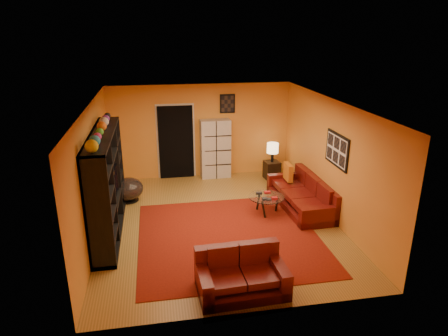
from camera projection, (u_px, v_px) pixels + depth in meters
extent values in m
plane|color=olive|center=(218.00, 222.00, 8.74)|extent=(6.00, 6.00, 0.00)
plane|color=white|center=(218.00, 104.00, 7.88)|extent=(6.00, 6.00, 0.00)
plane|color=orange|center=(201.00, 131.00, 11.10)|extent=(6.00, 0.00, 6.00)
plane|color=orange|center=(253.00, 235.00, 5.53)|extent=(6.00, 0.00, 6.00)
plane|color=orange|center=(94.00, 173.00, 7.90)|extent=(0.00, 6.00, 6.00)
plane|color=orange|center=(331.00, 159.00, 8.73)|extent=(0.00, 6.00, 6.00)
cube|color=#61120B|center=(229.00, 236.00, 8.11)|extent=(3.60, 3.60, 0.01)
cube|color=black|center=(176.00, 142.00, 11.04)|extent=(0.95, 0.10, 2.04)
cube|color=black|center=(337.00, 150.00, 8.34)|extent=(0.03, 1.00, 0.70)
cube|color=black|center=(227.00, 104.00, 10.96)|extent=(0.42, 0.03, 0.52)
cube|color=black|center=(107.00, 184.00, 8.02)|extent=(0.45, 3.00, 2.10)
imported|color=black|center=(110.00, 185.00, 8.10)|extent=(0.99, 0.13, 0.57)
cube|color=#4F0C0A|center=(301.00, 200.00, 9.43)|extent=(1.03, 2.32, 0.32)
cube|color=#4F0C0A|center=(316.00, 189.00, 9.42)|extent=(0.28, 2.29, 0.85)
cube|color=#4F0C0A|center=(321.00, 214.00, 8.41)|extent=(0.94, 0.22, 0.62)
cube|color=#4F0C0A|center=(285.00, 179.00, 10.35)|extent=(0.94, 0.22, 0.62)
cube|color=#4F0C0A|center=(312.00, 199.00, 8.73)|extent=(0.74, 0.65, 0.12)
cube|color=#4F0C0A|center=(300.00, 188.00, 9.32)|extent=(0.74, 0.65, 0.12)
cube|color=#4F0C0A|center=(290.00, 179.00, 9.91)|extent=(0.74, 0.65, 0.12)
cube|color=#4F0C0A|center=(242.00, 283.00, 6.36)|extent=(1.44, 0.90, 0.32)
cube|color=#4F0C0A|center=(237.00, 258.00, 6.58)|extent=(1.41, 0.24, 0.85)
cube|color=#4F0C0A|center=(278.00, 271.00, 6.44)|extent=(0.22, 0.85, 0.62)
cube|color=#4F0C0A|center=(204.00, 280.00, 6.19)|extent=(0.22, 0.85, 0.62)
cube|color=#4F0C0A|center=(259.00, 266.00, 6.28)|extent=(0.53, 0.64, 0.12)
cube|color=#4F0C0A|center=(226.00, 270.00, 6.17)|extent=(0.53, 0.64, 0.12)
cube|color=orange|center=(288.00, 172.00, 9.91)|extent=(0.12, 0.42, 0.42)
cylinder|color=silver|center=(266.00, 197.00, 9.02)|extent=(0.81, 0.81, 0.02)
cylinder|color=black|center=(277.00, 204.00, 9.13)|extent=(0.05, 0.05, 0.38)
cylinder|color=black|center=(258.00, 202.00, 9.26)|extent=(0.05, 0.05, 0.38)
cylinder|color=black|center=(264.00, 209.00, 8.86)|extent=(0.05, 0.05, 0.38)
cube|color=beige|center=(215.00, 149.00, 11.14)|extent=(0.84, 0.39, 1.65)
cylinder|color=black|center=(129.00, 200.00, 9.80)|extent=(0.44, 0.44, 0.03)
cylinder|color=black|center=(129.00, 197.00, 9.77)|extent=(0.06, 0.06, 0.15)
ellipsoid|color=#393332|center=(128.00, 189.00, 9.70)|extent=(0.72, 0.72, 0.54)
cube|color=black|center=(272.00, 170.00, 11.19)|extent=(0.43, 0.43, 0.50)
cylinder|color=black|center=(272.00, 157.00, 11.06)|extent=(0.08, 0.08, 0.25)
cylinder|color=#E8BD80|center=(273.00, 148.00, 10.98)|extent=(0.32, 0.32, 0.28)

